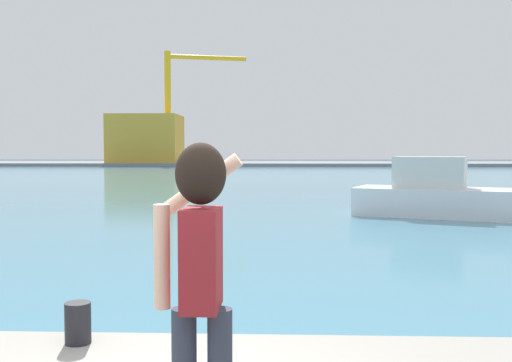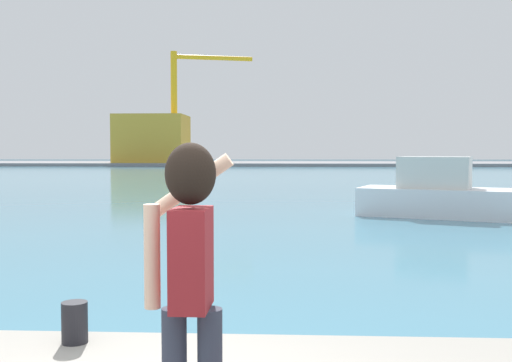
{
  "view_description": "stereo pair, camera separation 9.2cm",
  "coord_description": "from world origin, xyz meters",
  "px_view_note": "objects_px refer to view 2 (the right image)",
  "views": [
    {
      "loc": [
        0.9,
        -3.34,
        2.27
      ],
      "look_at": [
        0.58,
        4.75,
        1.86
      ],
      "focal_mm": 41.15,
      "sensor_mm": 36.0,
      "label": 1
    },
    {
      "loc": [
        0.99,
        -3.33,
        2.27
      ],
      "look_at": [
        0.58,
        4.75,
        1.86
      ],
      "focal_mm": 41.15,
      "sensor_mm": 36.0,
      "label": 2
    }
  ],
  "objects_px": {
    "warehouse_left": "(152,139)",
    "boat_moored": "(454,196)",
    "harbor_bollard": "(75,322)",
    "port_crane": "(184,94)",
    "person_photographer": "(190,265)"
  },
  "relations": [
    {
      "from": "boat_moored",
      "to": "warehouse_left",
      "type": "distance_m",
      "value": 76.72
    },
    {
      "from": "harbor_bollard",
      "to": "port_crane",
      "type": "relative_size",
      "value": 0.02
    },
    {
      "from": "boat_moored",
      "to": "port_crane",
      "type": "height_order",
      "value": "port_crane"
    },
    {
      "from": "warehouse_left",
      "to": "port_crane",
      "type": "height_order",
      "value": "port_crane"
    },
    {
      "from": "harbor_bollard",
      "to": "port_crane",
      "type": "height_order",
      "value": "port_crane"
    },
    {
      "from": "harbor_bollard",
      "to": "port_crane",
      "type": "xyz_separation_m",
      "value": [
        -14.07,
        86.93,
        10.46
      ]
    },
    {
      "from": "warehouse_left",
      "to": "port_crane",
      "type": "bearing_deg",
      "value": -1.06
    },
    {
      "from": "person_photographer",
      "to": "warehouse_left",
      "type": "height_order",
      "value": "warehouse_left"
    },
    {
      "from": "boat_moored",
      "to": "warehouse_left",
      "type": "relative_size",
      "value": 0.65
    },
    {
      "from": "warehouse_left",
      "to": "boat_moored",
      "type": "bearing_deg",
      "value": -69.48
    },
    {
      "from": "harbor_bollard",
      "to": "port_crane",
      "type": "distance_m",
      "value": 88.68
    },
    {
      "from": "boat_moored",
      "to": "harbor_bollard",
      "type": "bearing_deg",
      "value": -95.14
    },
    {
      "from": "boat_moored",
      "to": "warehouse_left",
      "type": "height_order",
      "value": "warehouse_left"
    },
    {
      "from": "boat_moored",
      "to": "person_photographer",
      "type": "bearing_deg",
      "value": -88.81
    },
    {
      "from": "person_photographer",
      "to": "warehouse_left",
      "type": "distance_m",
      "value": 91.24
    }
  ]
}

